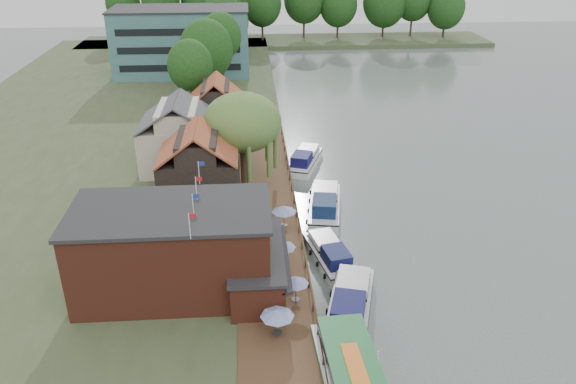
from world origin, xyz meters
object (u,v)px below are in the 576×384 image
object	(u,v)px
cottage_c	(217,110)
umbrella_2	(273,273)
cruiser_1	(329,251)
cruiser_2	(325,202)
willow	(243,139)
umbrella_4	(273,236)
umbrella_1	(296,290)
cruiser_3	(305,158)
pub	(199,248)
swan	(376,359)
cruiser_0	(350,299)
umbrella_3	(282,254)
umbrella_5	(284,218)
hotel_block	(182,41)
cottage_b	(179,134)
umbrella_0	(277,323)
cottage_a	(199,167)

from	to	relation	value
cottage_c	umbrella_2	distance (m)	34.99
cruiser_1	cruiser_2	world-z (taller)	cruiser_2
willow	umbrella_4	xyz separation A→B (m)	(2.64, -14.46, -3.93)
umbrella_1	cruiser_3	distance (m)	29.47
pub	swan	world-z (taller)	pub
cruiser_0	cruiser_1	bearing A→B (deg)	110.30
umbrella_4	cruiser_2	world-z (taller)	umbrella_4
umbrella_3	umbrella_5	world-z (taller)	same
pub	swan	size ratio (longest dim) A/B	45.45
cruiser_0	swan	distance (m)	5.62
cruiser_1	hotel_block	bearing A→B (deg)	94.18
cottage_b	umbrella_0	xyz separation A→B (m)	(9.83, -31.66, -2.96)
pub	umbrella_5	size ratio (longest dim) A/B	8.33
umbrella_1	cottage_b	bearing A→B (deg)	112.38
umbrella_3	cruiser_1	distance (m)	4.92
pub	umbrella_2	bearing A→B (deg)	-3.78
umbrella_0	umbrella_2	world-z (taller)	same
cottage_c	umbrella_4	bearing A→B (deg)	-77.82
pub	cruiser_1	size ratio (longest dim) A/B	2.15
umbrella_3	cruiser_2	xyz separation A→B (m)	(5.20, 11.37, -0.97)
cottage_c	umbrella_0	bearing A→B (deg)	-81.84
cottage_a	umbrella_1	distance (m)	19.99
cottage_a	umbrella_0	xyz separation A→B (m)	(6.83, -21.66, -2.96)
cottage_a	cruiser_0	bearing A→B (deg)	-54.72
cottage_b	cruiser_3	bearing A→B (deg)	5.18
swan	cruiser_0	bearing A→B (deg)	99.80
umbrella_3	cottage_b	bearing A→B (deg)	115.52
cottage_c	umbrella_5	xyz separation A→B (m)	(7.32, -25.10, -2.96)
pub	cottage_b	size ratio (longest dim) A/B	2.08
willow	umbrella_2	distance (m)	20.88
umbrella_4	cruiser_3	distance (m)	21.43
pub	cruiser_1	bearing A→B (deg)	21.54
cottage_a	cruiser_1	distance (m)	16.64
umbrella_1	cruiser_0	xyz separation A→B (m)	(4.28, -0.17, -0.96)
umbrella_0	swan	distance (m)	7.39
umbrella_2	swan	world-z (taller)	umbrella_2
umbrella_2	cruiser_2	bearing A→B (deg)	66.62
umbrella_0	cottage_c	bearing A→B (deg)	98.16
umbrella_1	umbrella_5	size ratio (longest dim) A/B	0.99
cottage_a	umbrella_0	size ratio (longest dim) A/B	3.52
willow	hotel_block	bearing A→B (deg)	102.71
umbrella_1	umbrella_3	xyz separation A→B (m)	(-0.72, 5.33, 0.00)
hotel_block	cottage_c	world-z (taller)	hotel_block
cruiser_0	swan	size ratio (longest dim) A/B	24.50
umbrella_3	cruiser_3	world-z (taller)	umbrella_3
cottage_c	hotel_block	bearing A→B (deg)	102.20
hotel_block	umbrella_2	world-z (taller)	hotel_block
cottage_a	cruiser_1	world-z (taller)	cottage_a
umbrella_1	umbrella_2	bearing A→B (deg)	124.05
hotel_block	cruiser_0	size ratio (longest dim) A/B	2.36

